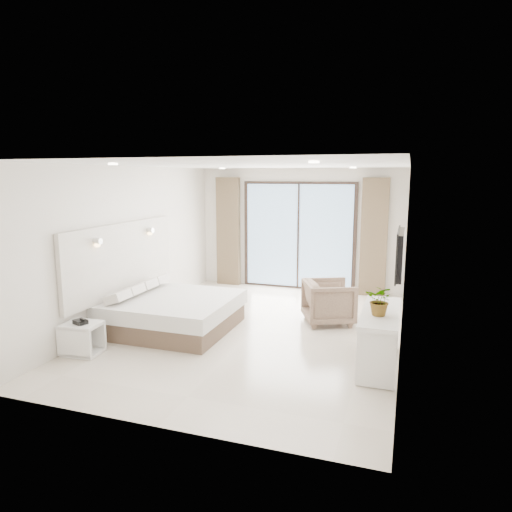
% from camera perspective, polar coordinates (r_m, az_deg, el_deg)
% --- Properties ---
extents(ground, '(6.20, 6.20, 0.00)m').
position_cam_1_polar(ground, '(7.65, -0.18, -9.32)').
color(ground, beige).
rests_on(ground, ground).
extents(room_shell, '(4.62, 6.22, 2.72)m').
position_cam_1_polar(room_shell, '(8.00, 0.07, 3.17)').
color(room_shell, silver).
rests_on(room_shell, ground).
extents(bed, '(1.95, 1.86, 0.68)m').
position_cam_1_polar(bed, '(7.78, -10.42, -6.93)').
color(bed, brown).
rests_on(bed, ground).
extents(nightstand, '(0.54, 0.45, 0.46)m').
position_cam_1_polar(nightstand, '(7.09, -20.84, -9.62)').
color(nightstand, white).
rests_on(nightstand, ground).
extents(phone, '(0.22, 0.20, 0.06)m').
position_cam_1_polar(phone, '(6.98, -21.10, -7.69)').
color(phone, black).
rests_on(phone, nightstand).
extents(console_desk, '(0.48, 1.53, 0.77)m').
position_cam_1_polar(console_desk, '(6.36, 15.26, -8.45)').
color(console_desk, white).
rests_on(console_desk, ground).
extents(plant, '(0.44, 0.47, 0.31)m').
position_cam_1_polar(plant, '(6.05, 15.30, -5.76)').
color(plant, '#33662D').
rests_on(plant, console_desk).
extents(armchair, '(1.01, 1.04, 0.82)m').
position_cam_1_polar(armchair, '(8.04, 9.09, -5.43)').
color(armchair, '#836D56').
rests_on(armchair, ground).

